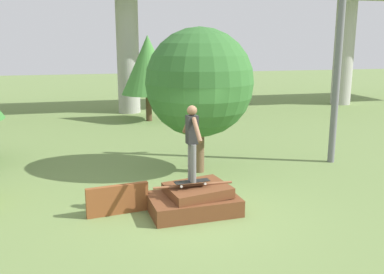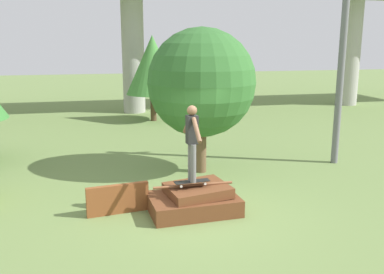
{
  "view_description": "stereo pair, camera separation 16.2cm",
  "coord_description": "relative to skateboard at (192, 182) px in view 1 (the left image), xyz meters",
  "views": [
    {
      "loc": [
        -2.09,
        -8.33,
        3.59
      ],
      "look_at": [
        -0.04,
        -0.07,
        1.66
      ],
      "focal_mm": 40.0,
      "sensor_mm": 36.0,
      "label": 1
    },
    {
      "loc": [
        -1.93,
        -8.37,
        3.59
      ],
      "look_at": [
        -0.04,
        -0.07,
        1.66
      ],
      "focal_mm": 40.0,
      "sensor_mm": 36.0,
      "label": 2
    }
  ],
  "objects": [
    {
      "name": "skater",
      "position": [
        -0.0,
        -0.0,
        0.93
      ],
      "size": [
        0.24,
        1.08,
        1.6
      ],
      "color": "slate",
      "rests_on": "skateboard"
    },
    {
      "name": "scrap_pile",
      "position": [
        0.07,
        0.08,
        -0.45
      ],
      "size": [
        1.93,
        1.34,
        0.63
      ],
      "color": "brown",
      "rests_on": "ground_plane"
    },
    {
      "name": "skateboard",
      "position": [
        0.0,
        0.0,
        0.0
      ],
      "size": [
        0.76,
        0.26,
        0.09
      ],
      "color": "black",
      "rests_on": "scrap_pile"
    },
    {
      "name": "ground_plane",
      "position": [
        0.04,
        0.07,
        -0.7
      ],
      "size": [
        80.0,
        80.0,
        0.0
      ],
      "primitive_type": "plane",
      "color": "olive"
    },
    {
      "name": "utility_pole",
      "position": [
        5.03,
        2.82,
        2.48
      ],
      "size": [
        1.3,
        0.2,
        6.13
      ],
      "color": "slate",
      "rests_on": "ground_plane"
    },
    {
      "name": "tree_behind_right",
      "position": [
        0.9,
        2.82,
        1.78
      ],
      "size": [
        2.92,
        2.92,
        3.95
      ],
      "color": "brown",
      "rests_on": "ground_plane"
    },
    {
      "name": "tree_mid_back",
      "position": [
        0.66,
        10.88,
        1.82
      ],
      "size": [
        2.39,
        2.39,
        3.83
      ],
      "color": "#4C3823",
      "rests_on": "ground_plane"
    },
    {
      "name": "scrap_plank_loose",
      "position": [
        -1.53,
        0.34,
        -0.38
      ],
      "size": [
        1.32,
        0.31,
        0.63
      ],
      "color": "brown",
      "rests_on": "ground_plane"
    }
  ]
}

